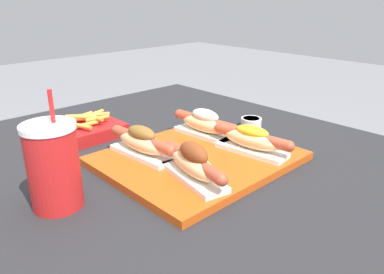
% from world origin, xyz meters
% --- Properties ---
extents(serving_tray, '(0.43, 0.37, 0.02)m').
position_xyz_m(serving_tray, '(0.05, -0.07, 0.74)').
color(serving_tray, '#CC4C14').
rests_on(serving_tray, patio_table).
extents(hot_dog_0, '(0.09, 0.21, 0.08)m').
position_xyz_m(hot_dog_0, '(-0.04, -0.15, 0.79)').
color(hot_dog_0, white).
rests_on(hot_dog_0, serving_tray).
extents(hot_dog_1, '(0.08, 0.22, 0.07)m').
position_xyz_m(hot_dog_1, '(0.16, -0.15, 0.79)').
color(hot_dog_1, white).
rests_on(hot_dog_1, serving_tray).
extents(hot_dog_2, '(0.07, 0.22, 0.07)m').
position_xyz_m(hot_dog_2, '(-0.05, 0.02, 0.79)').
color(hot_dog_2, white).
rests_on(hot_dog_2, serving_tray).
extents(hot_dog_3, '(0.07, 0.22, 0.07)m').
position_xyz_m(hot_dog_3, '(0.16, 0.01, 0.79)').
color(hot_dog_3, white).
rests_on(hot_dog_3, serving_tray).
extents(sauce_bowl, '(0.06, 0.06, 0.03)m').
position_xyz_m(sauce_bowl, '(0.34, 0.00, 0.75)').
color(sauce_bowl, silver).
rests_on(sauce_bowl, patio_table).
extents(drink_cup, '(0.10, 0.10, 0.22)m').
position_xyz_m(drink_cup, '(-0.28, -0.03, 0.82)').
color(drink_cup, red).
rests_on(drink_cup, patio_table).
extents(fries_basket, '(0.16, 0.16, 0.06)m').
position_xyz_m(fries_basket, '(-0.05, 0.27, 0.76)').
color(fries_basket, '#B21919').
rests_on(fries_basket, patio_table).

